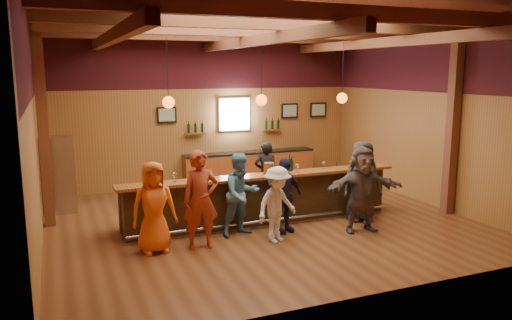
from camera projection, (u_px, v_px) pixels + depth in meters
The scene contains 27 objects.
room at pixel (260, 76), 10.59m from camera, with size 9.04×9.00×4.52m.
bar_counter at pixel (259, 197), 11.16m from camera, with size 6.30×1.07×1.11m.
back_bar_cabinet at pixel (250, 167), 14.86m from camera, with size 4.00×0.52×0.95m.
window at pixel (234, 114), 14.64m from camera, with size 0.95×0.09×0.95m.
framed_pictures at pixel (262, 112), 14.94m from camera, with size 5.35×0.05×0.45m.
wine_shelves at pixel (235, 129), 14.65m from camera, with size 3.00×0.18×0.30m.
pendant_lights at pixel (261, 100), 10.63m from camera, with size 4.24×0.24×1.37m.
stainless_fridge at pixel (59, 174), 11.79m from camera, with size 0.70×0.70×1.80m, color silver.
customer_orange at pixel (154, 207), 9.14m from camera, with size 0.83×0.54×1.70m, color orange.
customer_redvest at pixel (201, 200), 9.35m from camera, with size 0.68×0.45×1.87m, color #9E341C.
customer_denim at pixel (241, 194), 10.10m from camera, with size 0.82×0.64×1.69m, color teal.
customer_white at pixel (277, 204), 9.71m from camera, with size 0.97×0.56×1.50m, color silver.
customer_navy at pixel (283, 195), 10.28m from camera, with size 0.92×0.38×1.57m, color #1D1831.
customer_brown at pixel (362, 189), 10.33m from camera, with size 1.67×0.53×1.80m, color #544743.
customer_dark at pixel (362, 181), 11.10m from camera, with size 0.88×0.57×1.80m, color #262729.
bartender at pixel (266, 174), 12.36m from camera, with size 0.58×0.38×1.59m, color black.
ice_bucket at pixel (269, 168), 10.79m from camera, with size 0.23×0.23×0.25m, color brown.
bottle_a at pixel (292, 165), 11.14m from camera, with size 0.07×0.07×0.32m.
bottle_b at pixel (289, 165), 11.12m from camera, with size 0.08×0.08×0.37m.
glass_a at pixel (146, 178), 9.81m from camera, with size 0.08×0.08×0.19m.
glass_b at pixel (174, 175), 10.03m from camera, with size 0.09×0.09×0.20m.
glass_c at pixel (208, 174), 10.24m from camera, with size 0.07×0.07×0.16m.
glass_d at pixel (211, 173), 10.21m from camera, with size 0.09×0.09×0.20m.
glass_e at pixel (242, 170), 10.58m from camera, with size 0.08×0.08×0.17m.
glass_f at pixel (297, 166), 10.98m from camera, with size 0.08×0.08×0.19m.
glass_g at pixel (324, 163), 11.32m from camera, with size 0.08×0.08×0.18m.
glass_h at pixel (351, 163), 11.45m from camera, with size 0.08×0.08×0.18m.
Camera 1 is at (-4.15, -9.85, 3.34)m, focal length 35.00 mm.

